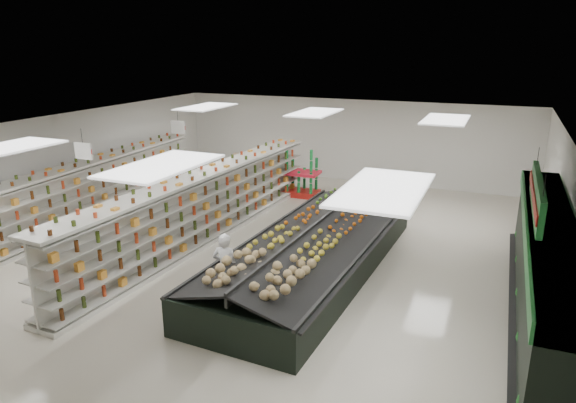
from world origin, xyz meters
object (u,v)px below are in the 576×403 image
at_px(produce_island, 314,249).
at_px(shopper_background, 238,176).
at_px(shopper_main, 225,268).
at_px(gondola_left, 86,194).
at_px(soda_endcap, 302,175).
at_px(gondola_center, 205,209).

relative_size(produce_island, shopper_background, 4.86).
bearing_deg(shopper_main, gondola_left, -30.37).
distance_m(produce_island, shopper_background, 6.46).
xyz_separation_m(produce_island, shopper_main, (-1.16, -2.19, 0.23)).
bearing_deg(shopper_background, soda_endcap, -36.56).
relative_size(gondola_left, soda_endcap, 6.60).
height_order(gondola_center, soda_endcap, gondola_center).
bearing_deg(shopper_main, produce_island, -124.01).
bearing_deg(soda_endcap, produce_island, -66.06).
distance_m(gondola_center, soda_endcap, 5.10).
distance_m(gondola_center, shopper_main, 3.79).
xyz_separation_m(gondola_center, soda_endcap, (0.91, 5.02, -0.10)).
xyz_separation_m(gondola_left, shopper_main, (6.53, -2.94, -0.07)).
bearing_deg(shopper_background, shopper_main, -132.16).
height_order(gondola_center, produce_island, gondola_center).
bearing_deg(soda_endcap, shopper_main, -79.93).
bearing_deg(gondola_center, soda_endcap, 82.59).
bearing_deg(shopper_main, shopper_background, -70.10).
distance_m(gondola_center, shopper_background, 3.97).
relative_size(gondola_center, shopper_background, 6.71).
relative_size(gondola_left, produce_island, 1.32).
distance_m(soda_endcap, shopper_main, 8.13).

